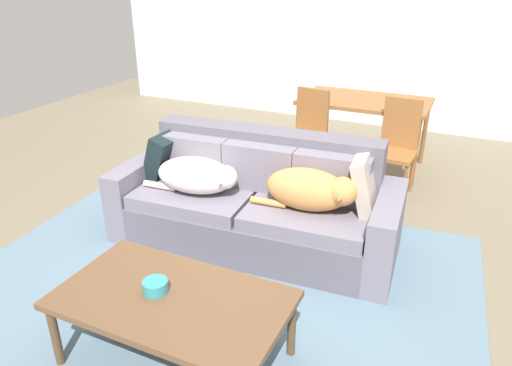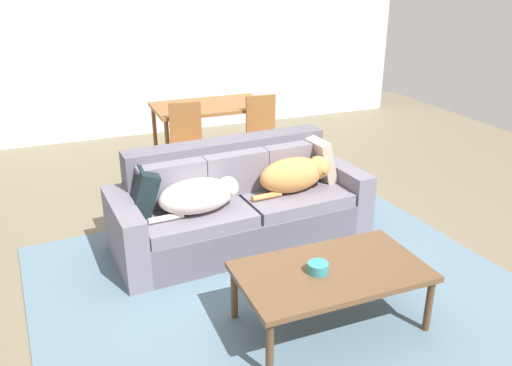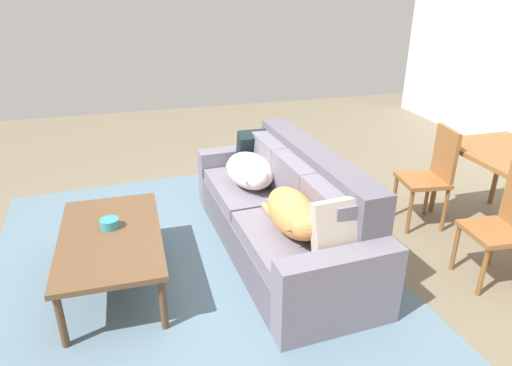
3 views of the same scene
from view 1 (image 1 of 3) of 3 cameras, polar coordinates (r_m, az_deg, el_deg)
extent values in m
plane|color=#746851|center=(3.80, -1.72, -9.06)|extent=(10.00, 10.00, 0.00)
cube|color=silver|center=(7.01, 13.65, 17.69)|extent=(8.00, 0.12, 2.70)
cube|color=slate|center=(3.42, -6.12, -13.42)|extent=(3.82, 3.30, 0.01)
cube|color=#5B5763|center=(3.91, -0.29, -5.07)|extent=(1.95, 0.99, 0.34)
cube|color=slate|center=(3.98, -6.66, -0.99)|extent=(0.97, 0.89, 0.11)
cube|color=slate|center=(3.67, 6.61, -3.29)|extent=(0.97, 0.89, 0.11)
cube|color=#5B5763|center=(3.96, 1.36, 3.34)|extent=(1.91, 0.36, 0.44)
cube|color=slate|center=(4.04, -7.45, 3.03)|extent=(0.59, 0.20, 0.37)
cube|color=slate|center=(3.81, 0.37, 1.89)|extent=(0.59, 0.20, 0.37)
cube|color=slate|center=(3.66, 9.01, 0.58)|extent=(0.59, 0.20, 0.37)
cube|color=slate|center=(4.30, -13.33, -1.01)|extent=(0.24, 0.88, 0.59)
cube|color=slate|center=(3.65, 15.21, -6.11)|extent=(0.24, 0.88, 0.59)
ellipsoid|color=silver|center=(3.82, -7.24, 0.95)|extent=(0.66, 0.43, 0.27)
sphere|color=silver|center=(3.67, -3.66, 0.70)|extent=(0.19, 0.19, 0.19)
cone|color=#AEA39B|center=(3.61, -4.22, 0.06)|extent=(0.09, 0.11, 0.08)
cylinder|color=silver|center=(3.94, -11.39, -0.30)|extent=(0.29, 0.07, 0.05)
ellipsoid|color=#D28C4B|center=(3.51, 6.12, -0.75)|extent=(0.64, 0.34, 0.32)
sphere|color=#D28C4B|center=(3.43, 10.30, -0.99)|extent=(0.21, 0.21, 0.21)
cone|color=#9D6938|center=(3.35, 9.95, -1.81)|extent=(0.10, 0.12, 0.10)
cylinder|color=#D28C4B|center=(3.59, 1.48, -2.31)|extent=(0.28, 0.07, 0.05)
cube|color=black|center=(4.16, -10.71, 3.26)|extent=(0.28, 0.39, 0.41)
cube|color=#B1A493|center=(3.60, 12.99, -0.05)|extent=(0.24, 0.44, 0.43)
cube|color=brown|center=(2.73, -9.99, -13.56)|extent=(1.28, 0.73, 0.04)
cylinder|color=brown|center=(3.03, -22.84, -16.51)|extent=(0.05, 0.05, 0.41)
cylinder|color=brown|center=(3.37, -15.09, -10.69)|extent=(0.05, 0.05, 0.41)
cylinder|color=brown|center=(2.88, 4.28, -16.80)|extent=(0.05, 0.05, 0.41)
cylinder|color=teal|center=(2.76, -11.92, -11.98)|extent=(0.14, 0.14, 0.07)
cube|color=brown|center=(5.44, 12.87, 9.50)|extent=(1.37, 0.82, 0.04)
cylinder|color=brown|center=(5.38, 5.00, 5.59)|extent=(0.05, 0.05, 0.73)
cylinder|color=brown|center=(5.12, 18.47, 3.38)|extent=(0.05, 0.05, 0.73)
cylinder|color=brown|center=(6.04, 7.41, 7.57)|extent=(0.05, 0.05, 0.73)
cylinder|color=brown|center=(5.80, 19.47, 5.66)|extent=(0.05, 0.05, 0.73)
cube|color=brown|center=(5.05, 5.72, 5.31)|extent=(0.45, 0.45, 0.04)
cube|color=brown|center=(5.12, 6.78, 8.56)|extent=(0.36, 0.08, 0.47)
cylinder|color=brown|center=(5.06, 3.02, 2.61)|extent=(0.04, 0.04, 0.43)
cylinder|color=brown|center=(4.92, 6.46, 1.80)|extent=(0.04, 0.04, 0.43)
cylinder|color=brown|center=(5.34, 4.84, 3.74)|extent=(0.04, 0.04, 0.43)
cylinder|color=brown|center=(5.20, 8.14, 3.01)|extent=(0.04, 0.04, 0.43)
cube|color=brown|center=(4.85, 16.09, 3.29)|extent=(0.43, 0.43, 0.04)
cube|color=brown|center=(4.93, 16.96, 6.86)|extent=(0.36, 0.06, 0.50)
cylinder|color=brown|center=(4.81, 13.35, 0.56)|extent=(0.04, 0.04, 0.41)
cylinder|color=brown|center=(4.74, 17.26, -0.25)|extent=(0.04, 0.04, 0.41)
cylinder|color=brown|center=(5.12, 14.43, 1.91)|extent=(0.04, 0.04, 0.41)
cylinder|color=brown|center=(5.05, 18.13, 1.16)|extent=(0.04, 0.04, 0.41)
camera|label=2|loc=(3.07, -84.80, 7.25)|focal=36.84mm
camera|label=3|loc=(2.65, 69.02, 10.83)|focal=31.97mm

